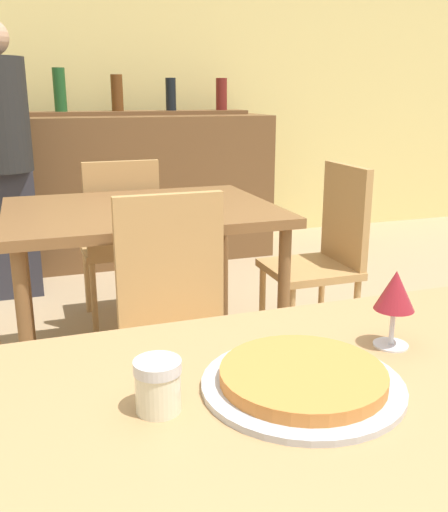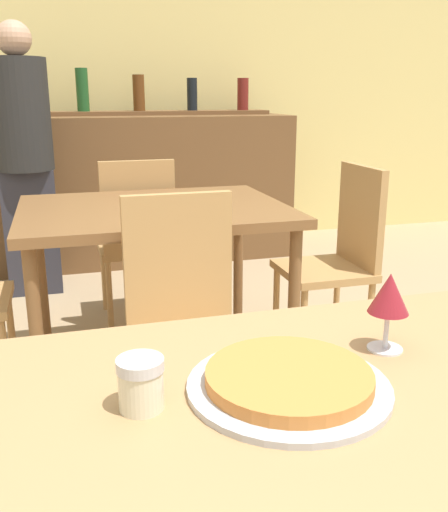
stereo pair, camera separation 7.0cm
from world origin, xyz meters
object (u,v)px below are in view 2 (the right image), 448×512
at_px(chair_far_side_front, 185,314).
at_px(wine_glass, 389,296).
at_px(chair_far_side_back, 137,234).
at_px(pizza_tray, 289,381).
at_px(person_standing, 25,153).
at_px(cheese_shaker, 141,383).
at_px(chair_far_side_right, 340,250).

distance_m(chair_far_side_front, wine_glass, 0.96).
bearing_deg(chair_far_side_back, pizza_tray, 89.38).
xyz_separation_m(chair_far_side_back, wine_glass, (0.22, -2.07, 0.35)).
distance_m(chair_far_side_front, pizza_tray, 0.99).
bearing_deg(chair_far_side_back, person_standing, -51.08).
bearing_deg(wine_glass, chair_far_side_front, 104.40).
height_order(cheese_shaker, wine_glass, wine_glass).
height_order(chair_far_side_front, wine_glass, chair_far_side_front).
height_order(pizza_tray, person_standing, person_standing).
height_order(chair_far_side_right, cheese_shaker, chair_far_side_right).
bearing_deg(cheese_shaker, pizza_tray, -2.42).
xyz_separation_m(chair_far_side_front, pizza_tray, (-0.02, -0.96, 0.25)).
relative_size(chair_far_side_right, wine_glass, 5.72).
distance_m(pizza_tray, wine_glass, 0.28).
distance_m(chair_far_side_back, pizza_tray, 2.18).
height_order(chair_far_side_front, pizza_tray, chair_far_side_front).
bearing_deg(chair_far_side_back, cheese_shaker, 82.72).
bearing_deg(pizza_tray, chair_far_side_front, 88.60).
height_order(pizza_tray, wine_glass, wine_glass).
relative_size(chair_far_side_front, cheese_shaker, 10.43).
bearing_deg(chair_far_side_right, wine_glass, -24.61).
xyz_separation_m(chair_far_side_front, chair_far_side_right, (0.89, 0.60, 0.00)).
bearing_deg(chair_far_side_front, cheese_shaker, -106.13).
bearing_deg(cheese_shaker, chair_far_side_back, 82.72).
relative_size(pizza_tray, person_standing, 0.21).
height_order(person_standing, wine_glass, person_standing).
bearing_deg(pizza_tray, chair_far_side_right, 59.58).
distance_m(chair_far_side_right, pizza_tray, 1.83).
bearing_deg(cheese_shaker, wine_glass, 9.73).
bearing_deg(cheese_shaker, person_standing, 95.88).
height_order(chair_far_side_front, person_standing, person_standing).
relative_size(chair_far_side_front, chair_far_side_back, 1.00).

